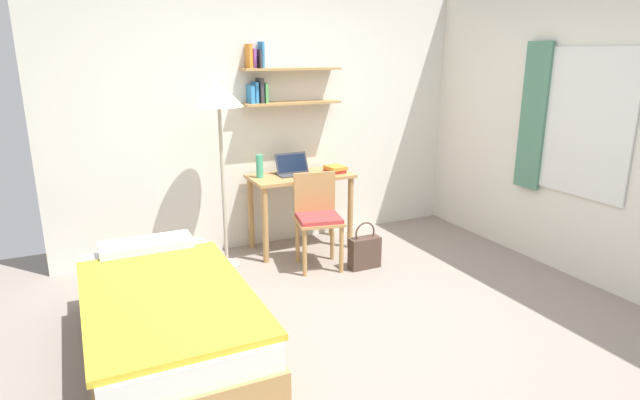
% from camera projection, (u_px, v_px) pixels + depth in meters
% --- Properties ---
extents(ground_plane, '(5.28, 5.28, 0.00)m').
position_uv_depth(ground_plane, '(381.00, 325.00, 3.84)').
color(ground_plane, gray).
extents(wall_back, '(4.40, 0.27, 2.60)m').
position_uv_depth(wall_back, '(277.00, 116.00, 5.23)').
color(wall_back, silver).
rests_on(wall_back, ground_plane).
extents(wall_right, '(0.10, 4.40, 2.60)m').
position_uv_depth(wall_right, '(594.00, 130.00, 4.33)').
color(wall_right, silver).
rests_on(wall_right, ground_plane).
extents(bed, '(0.99, 1.90, 0.54)m').
position_uv_depth(bed, '(166.00, 319.00, 3.43)').
color(bed, '#B2844C').
rests_on(bed, ground_plane).
extents(desk, '(1.00, 0.52, 0.76)m').
position_uv_depth(desk, '(300.00, 190.00, 5.19)').
color(desk, '#B2844C').
rests_on(desk, ground_plane).
extents(desk_chair, '(0.48, 0.47, 0.86)m').
position_uv_depth(desk_chair, '(318.00, 215.00, 4.78)').
color(desk_chair, '#B2844C').
rests_on(desk_chair, ground_plane).
extents(standing_lamp, '(0.42, 0.42, 1.69)m').
position_uv_depth(standing_lamp, '(219.00, 103.00, 4.48)').
color(standing_lamp, '#B2A893').
rests_on(standing_lamp, ground_plane).
extents(laptop, '(0.34, 0.22, 0.20)m').
position_uv_depth(laptop, '(293.00, 169.00, 5.16)').
color(laptop, '#2D2D33').
rests_on(laptop, desk).
extents(water_bottle, '(0.07, 0.07, 0.22)m').
position_uv_depth(water_bottle, '(260.00, 166.00, 5.00)').
color(water_bottle, '#42A87F').
rests_on(water_bottle, desk).
extents(book_stack, '(0.18, 0.22, 0.07)m').
position_uv_depth(book_stack, '(335.00, 169.00, 5.24)').
color(book_stack, '#D13D38').
rests_on(book_stack, desk).
extents(handbag, '(0.29, 0.12, 0.44)m').
position_uv_depth(handbag, '(365.00, 252.00, 4.81)').
color(handbag, '#4C382D').
rests_on(handbag, ground_plane).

